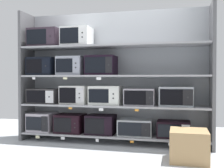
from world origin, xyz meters
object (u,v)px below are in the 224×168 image
at_px(microwave_5, 45,96).
at_px(microwave_7, 106,95).
at_px(microwave_6, 75,95).
at_px(microwave_0, 42,122).
at_px(microwave_1, 70,123).
at_px(microwave_11, 71,66).
at_px(microwave_3, 135,127).
at_px(microwave_10, 43,66).
at_px(microwave_4, 173,129).
at_px(microwave_8, 140,97).
at_px(microwave_2, 101,124).
at_px(shipping_carton, 189,145).
at_px(microwave_9, 176,97).
at_px(microwave_13, 45,38).
at_px(microwave_12, 101,66).
at_px(microwave_14, 77,37).

relative_size(microwave_5, microwave_7, 1.02).
bearing_deg(microwave_6, microwave_0, 179.96).
bearing_deg(microwave_0, microwave_1, -0.03).
height_order(microwave_7, microwave_11, microwave_11).
height_order(microwave_1, microwave_5, microwave_5).
relative_size(microwave_6, microwave_7, 0.87).
relative_size(microwave_3, microwave_7, 1.05).
distance_m(microwave_0, microwave_5, 0.47).
xyz_separation_m(microwave_5, microwave_10, (-0.03, 0.00, 0.53)).
height_order(microwave_4, microwave_7, microwave_7).
relative_size(microwave_0, microwave_11, 0.98).
bearing_deg(microwave_3, microwave_0, 179.99).
height_order(microwave_0, microwave_8, microwave_8).
distance_m(microwave_3, microwave_6, 1.19).
xyz_separation_m(microwave_1, microwave_3, (1.15, -0.00, -0.02)).
distance_m(microwave_6, microwave_10, 0.78).
relative_size(microwave_2, microwave_3, 0.86).
bearing_deg(microwave_4, microwave_7, 179.99).
height_order(microwave_3, microwave_11, microwave_11).
relative_size(microwave_3, microwave_11, 1.24).
relative_size(microwave_2, shipping_carton, 0.98).
xyz_separation_m(microwave_3, microwave_11, (-1.13, 0.00, 1.03)).
xyz_separation_m(microwave_4, microwave_7, (-1.12, 0.00, 0.53)).
relative_size(microwave_9, microwave_11, 1.17).
distance_m(microwave_11, microwave_13, 0.71).
bearing_deg(shipping_carton, microwave_12, 152.23).
height_order(microwave_2, microwave_12, microwave_12).
relative_size(microwave_0, shipping_carton, 0.91).
xyz_separation_m(microwave_3, microwave_5, (-1.64, -0.00, 0.50)).
xyz_separation_m(microwave_2, microwave_12, (0.01, -0.00, 1.00)).
bearing_deg(microwave_4, microwave_13, -180.00).
distance_m(microwave_0, microwave_2, 1.10).
distance_m(microwave_3, microwave_9, 0.83).
distance_m(microwave_3, microwave_13, 2.24).
height_order(microwave_3, microwave_5, microwave_5).
height_order(microwave_0, microwave_13, microwave_13).
height_order(microwave_5, shipping_carton, microwave_5).
xyz_separation_m(microwave_1, microwave_6, (0.08, -0.00, 0.50)).
xyz_separation_m(microwave_2, shipping_carton, (1.42, -0.74, -0.10)).
distance_m(microwave_8, microwave_11, 1.31).
bearing_deg(microwave_0, microwave_12, -0.02).
bearing_deg(microwave_4, microwave_9, -0.14).
height_order(microwave_11, microwave_12, microwave_12).
height_order(microwave_2, microwave_8, microwave_8).
height_order(microwave_4, microwave_6, microwave_6).
relative_size(microwave_4, microwave_6, 1.12).
relative_size(microwave_6, shipping_carton, 0.94).
height_order(microwave_9, microwave_13, microwave_13).
bearing_deg(microwave_3, microwave_12, -180.00).
distance_m(microwave_9, microwave_14, 1.96).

